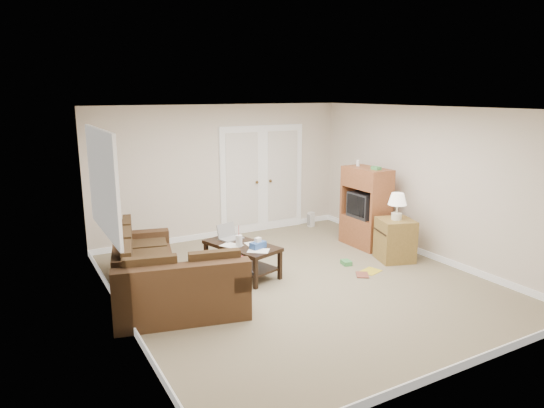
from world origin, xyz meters
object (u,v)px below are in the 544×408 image
sectional_sofa (159,278)px  tv_armoire (366,207)px  side_cabinet (395,236)px  coffee_table (241,257)px

sectional_sofa → tv_armoire: tv_armoire is taller
tv_armoire → side_cabinet: bearing=-95.3°
sectional_sofa → tv_armoire: size_ratio=1.81×
coffee_table → tv_armoire: (2.56, 0.20, 0.45)m
tv_armoire → side_cabinet: 0.92m
coffee_table → side_cabinet: 2.57m
sectional_sofa → side_cabinet: 3.85m
sectional_sofa → tv_armoire: bearing=20.3°
sectional_sofa → coffee_table: (1.35, 0.28, -0.03)m
coffee_table → tv_armoire: bearing=-12.7°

